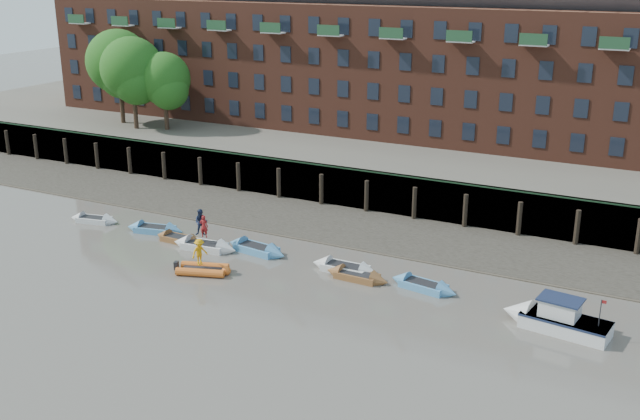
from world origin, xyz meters
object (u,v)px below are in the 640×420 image
Objects in this scene: rowboat_4 at (256,249)px; rowboat_7 at (423,286)px; rowboat_1 at (155,229)px; person_rower_a at (204,226)px; motor_launch at (548,317)px; rowboat_3 at (205,246)px; person_rib_crew at (200,252)px; rowboat_5 at (345,268)px; rowboat_0 at (94,220)px; rowboat_6 at (357,276)px; person_rower_b at (201,222)px; rowboat_2 at (179,239)px; rib_tender at (205,269)px.

rowboat_4 is 12.24m from rowboat_7.
person_rower_a is at bearing -24.99° from rowboat_1.
rowboat_4 is 20.04m from motor_launch.
rowboat_3 reaches higher than rowboat_7.
rowboat_7 is 2.61× the size of person_rib_crew.
rowboat_4 reaches higher than rowboat_5.
rowboat_3 is (10.84, -0.82, 0.04)m from rowboat_0.
rowboat_4 is at bearing 3.44° from person_rib_crew.
person_rower_b is at bearing -178.35° from rowboat_6.
rowboat_2 is 6.15m from person_rib_crew.
rowboat_7 is (18.16, 0.26, 0.02)m from rowboat_2.
rowboat_7 is (12.23, -0.54, -0.02)m from rowboat_4.
rowboat_1 is 2.48× the size of person_rower_b.
rowboat_3 is at bearing 51.02° from person_rib_crew.
rib_tender is 2.01× the size of person_rib_crew.
rib_tender is at bearing -151.17° from rowboat_5.
rowboat_2 is 6.20m from rib_tender.
person_rower_b reaches higher than rowboat_1.
rib_tender is at bearing 14.07° from motor_launch.
rowboat_2 reaches higher than rib_tender.
rowboat_6 is at bearing -4.80° from rowboat_3.
rowboat_3 is 10.36m from rowboat_5.
rowboat_2 is 2.59× the size of person_rower_a.
person_rower_b is (-23.69, 1.16, 1.27)m from motor_launch.
rowboat_3 is at bearing -174.83° from rowboat_5.
rowboat_0 is 2.66× the size of person_rower_a.
person_rower_a is (-15.62, -0.70, 1.51)m from rowboat_7.
rowboat_7 is at bearing -4.53° from motor_launch.
rowboat_4 is 4.70m from rib_tender.
rowboat_2 is 12.80m from rowboat_5.
motor_launch reaches higher than rowboat_2.
person_rower_b is at bearing -169.22° from rowboat_7.
rowboat_4 is 6.86m from rowboat_5.
motor_launch is 3.43× the size of person_rib_crew.
rowboat_5 is 1.03× the size of rowboat_7.
rowboat_3 is at bearing -51.64° from person_rower_b.
rowboat_7 is 15.71m from person_rower_a.
motor_launch is at bearing -11.70° from rib_tender.
rowboat_6 is 0.72× the size of motor_launch.
rowboat_5 is 5.38m from rowboat_7.
person_rower_b reaches higher than rowboat_6.
rowboat_0 is 0.84× the size of rowboat_4.
rowboat_4 is at bearing 1.26° from motor_launch.
person_rib_crew is at bearing -151.60° from rowboat_5.
rib_tender is at bearing -56.31° from person_rib_crew.
motor_launch reaches higher than rib_tender.
person_rib_crew reaches higher than rib_tender.
rowboat_4 reaches higher than rowboat_7.
rowboat_3 is 0.83× the size of motor_launch.
rowboat_2 is 0.87× the size of rowboat_5.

